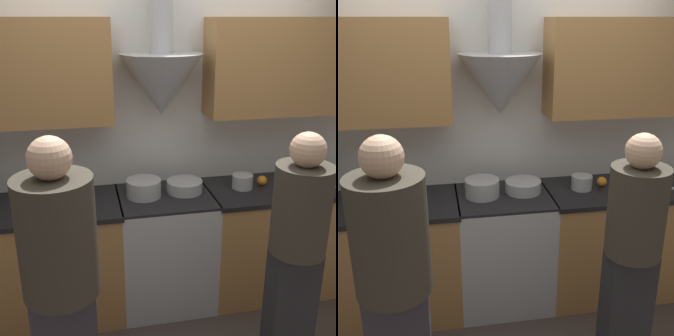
% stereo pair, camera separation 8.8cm
% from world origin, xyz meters
% --- Properties ---
extents(ground_plane, '(12.00, 12.00, 0.00)m').
position_xyz_m(ground_plane, '(0.00, 0.00, 0.00)').
color(ground_plane, '#423833').
extents(wall_back, '(8.40, 0.59, 2.60)m').
position_xyz_m(wall_back, '(-0.02, 0.57, 1.48)').
color(wall_back, white).
rests_on(wall_back, ground_plane).
extents(counter_left, '(1.40, 0.62, 0.91)m').
position_xyz_m(counter_left, '(-1.03, 0.31, 0.45)').
color(counter_left, '#B27F47').
rests_on(counter_left, ground_plane).
extents(counter_right, '(1.28, 0.62, 0.91)m').
position_xyz_m(counter_right, '(0.97, 0.31, 0.45)').
color(counter_right, '#B27F47').
rests_on(counter_right, ground_plane).
extents(stove_range, '(0.70, 0.60, 0.91)m').
position_xyz_m(stove_range, '(0.00, 0.31, 0.46)').
color(stove_range, '#B7BABC').
rests_on(stove_range, ground_plane).
extents(stock_pot, '(0.25, 0.25, 0.13)m').
position_xyz_m(stock_pot, '(-0.16, 0.32, 0.97)').
color(stock_pot, '#B7BABC').
rests_on(stock_pot, stove_range).
extents(mixing_bowl, '(0.27, 0.27, 0.09)m').
position_xyz_m(mixing_bowl, '(0.16, 0.35, 0.95)').
color(mixing_bowl, '#B7BABC').
rests_on(mixing_bowl, stove_range).
extents(orange_fruit, '(0.08, 0.08, 0.08)m').
position_xyz_m(orange_fruit, '(0.78, 0.35, 0.94)').
color(orange_fruit, orange).
rests_on(orange_fruit, counter_right).
extents(saucepan, '(0.16, 0.16, 0.11)m').
position_xyz_m(saucepan, '(0.61, 0.33, 0.96)').
color(saucepan, '#B7BABC').
rests_on(saucepan, counter_right).
extents(chefs_knife, '(0.24, 0.13, 0.01)m').
position_xyz_m(chefs_knife, '(1.26, 0.22, 0.91)').
color(chefs_knife, silver).
rests_on(chefs_knife, counter_right).
extents(person_foreground_left, '(0.38, 0.38, 1.66)m').
position_xyz_m(person_foreground_left, '(-0.72, -0.65, 0.91)').
color(person_foreground_left, '#38333D').
rests_on(person_foreground_left, ground_plane).
extents(person_foreground_right, '(0.32, 0.32, 1.58)m').
position_xyz_m(person_foreground_right, '(0.60, -0.56, 0.87)').
color(person_foreground_right, '#28282D').
rests_on(person_foreground_right, ground_plane).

